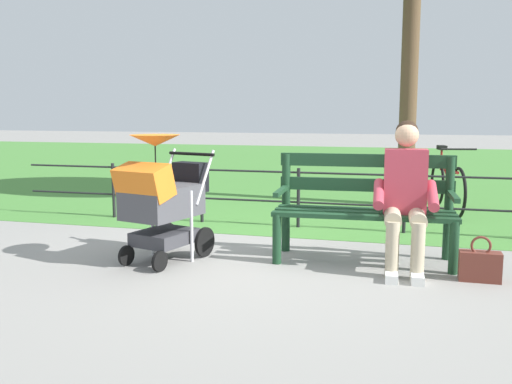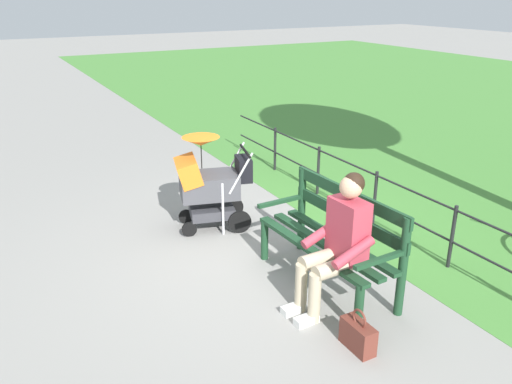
{
  "view_description": "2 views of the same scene",
  "coord_description": "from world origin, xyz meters",
  "px_view_note": "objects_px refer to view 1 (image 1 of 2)",
  "views": [
    {
      "loc": [
        -1.21,
        4.99,
        1.35
      ],
      "look_at": [
        0.1,
        0.14,
        0.63
      ],
      "focal_mm": 39.31,
      "sensor_mm": 36.0,
      "label": 1
    },
    {
      "loc": [
        -4.49,
        2.71,
        2.74
      ],
      "look_at": [
        0.12,
        0.21,
        0.69
      ],
      "focal_mm": 36.65,
      "sensor_mm": 36.0,
      "label": 2
    }
  ],
  "objects_px": {
    "park_bench": "(364,203)",
    "stroller": "(162,197)",
    "person_on_bench": "(405,191)",
    "handbag": "(480,266)",
    "bicycle": "(447,185)"
  },
  "relations": [
    {
      "from": "handbag",
      "to": "stroller",
      "type": "bearing_deg",
      "value": 2.41
    },
    {
      "from": "park_bench",
      "to": "stroller",
      "type": "distance_m",
      "value": 1.83
    },
    {
      "from": "person_on_bench",
      "to": "bicycle",
      "type": "height_order",
      "value": "person_on_bench"
    },
    {
      "from": "park_bench",
      "to": "handbag",
      "type": "bearing_deg",
      "value": 155.58
    },
    {
      "from": "park_bench",
      "to": "person_on_bench",
      "type": "xyz_separation_m",
      "value": [
        -0.36,
        0.22,
        0.15
      ]
    },
    {
      "from": "stroller",
      "to": "bicycle",
      "type": "distance_m",
      "value": 4.3
    },
    {
      "from": "stroller",
      "to": "handbag",
      "type": "height_order",
      "value": "stroller"
    },
    {
      "from": "park_bench",
      "to": "stroller",
      "type": "height_order",
      "value": "stroller"
    },
    {
      "from": "person_on_bench",
      "to": "stroller",
      "type": "xyz_separation_m",
      "value": [
        2.1,
        0.32,
        -0.08
      ]
    },
    {
      "from": "person_on_bench",
      "to": "stroller",
      "type": "distance_m",
      "value": 2.13
    },
    {
      "from": "bicycle",
      "to": "person_on_bench",
      "type": "bearing_deg",
      "value": 80.03
    },
    {
      "from": "person_on_bench",
      "to": "park_bench",
      "type": "bearing_deg",
      "value": -32.06
    },
    {
      "from": "person_on_bench",
      "to": "bicycle",
      "type": "distance_m",
      "value": 3.12
    },
    {
      "from": "park_bench",
      "to": "handbag",
      "type": "relative_size",
      "value": 4.39
    },
    {
      "from": "person_on_bench",
      "to": "handbag",
      "type": "distance_m",
      "value": 0.84
    }
  ]
}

